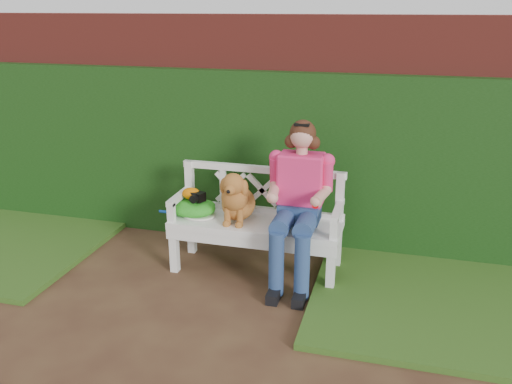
# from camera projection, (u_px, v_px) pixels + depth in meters

# --- Properties ---
(ground) EXTENTS (60.00, 60.00, 0.00)m
(ground) POSITION_uv_depth(u_px,v_px,m) (155.00, 320.00, 4.14)
(ground) COLOR #3D2219
(brick_wall) EXTENTS (10.00, 0.30, 2.20)m
(brick_wall) POSITION_uv_depth(u_px,v_px,m) (229.00, 127.00, 5.51)
(brick_wall) COLOR maroon
(brick_wall) RESTS_ON ground
(ivy_hedge) EXTENTS (10.00, 0.18, 1.70)m
(ivy_hedge) POSITION_uv_depth(u_px,v_px,m) (223.00, 157.00, 5.39)
(ivy_hedge) COLOR #1C4516
(ivy_hedge) RESTS_ON ground
(grass_right) EXTENTS (2.60, 2.00, 0.05)m
(grass_right) POSITION_uv_depth(u_px,v_px,m) (477.00, 301.00, 4.35)
(grass_right) COLOR #28471A
(grass_right) RESTS_ON ground
(garden_bench) EXTENTS (1.58, 0.60, 0.48)m
(garden_bench) POSITION_uv_depth(u_px,v_px,m) (256.00, 246.00, 4.84)
(garden_bench) COLOR white
(garden_bench) RESTS_ON ground
(seated_woman) EXTENTS (0.69, 0.85, 1.36)m
(seated_woman) POSITION_uv_depth(u_px,v_px,m) (299.00, 204.00, 4.58)
(seated_woman) COLOR #F22865
(seated_woman) RESTS_ON ground
(dog) EXTENTS (0.36, 0.46, 0.47)m
(dog) POSITION_uv_depth(u_px,v_px,m) (237.00, 195.00, 4.70)
(dog) COLOR #A25D31
(dog) RESTS_ON garden_bench
(tennis_racket) EXTENTS (0.60, 0.37, 0.03)m
(tennis_racket) POSITION_uv_depth(u_px,v_px,m) (196.00, 215.00, 4.86)
(tennis_racket) COLOR beige
(tennis_racket) RESTS_ON garden_bench
(green_bag) EXTENTS (0.45, 0.36, 0.15)m
(green_bag) POSITION_uv_depth(u_px,v_px,m) (192.00, 207.00, 4.88)
(green_bag) COLOR #219719
(green_bag) RESTS_ON garden_bench
(camera_item) EXTENTS (0.15, 0.13, 0.08)m
(camera_item) POSITION_uv_depth(u_px,v_px,m) (197.00, 197.00, 4.81)
(camera_item) COLOR black
(camera_item) RESTS_ON green_bag
(baseball_glove) EXTENTS (0.20, 0.18, 0.11)m
(baseball_glove) POSITION_uv_depth(u_px,v_px,m) (191.00, 194.00, 4.85)
(baseball_glove) COLOR #D56B02
(baseball_glove) RESTS_ON green_bag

